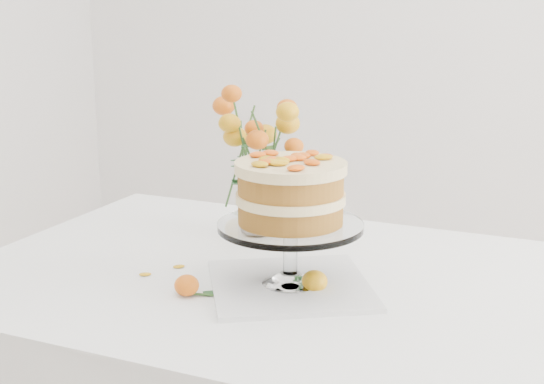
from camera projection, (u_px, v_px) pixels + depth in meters
The scene contains 11 objects.
table at pixel (299, 314), 1.59m from camera, with size 1.43×0.93×0.76m.
napkin at pixel (290, 285), 1.51m from camera, with size 0.31×0.31×0.01m, color silver.
cake_stand at pixel (291, 199), 1.47m from camera, with size 0.29×0.29×0.26m.
rose_vase at pixel (257, 144), 1.78m from camera, with size 0.27×0.27×0.39m.
loose_rose_near at pixel (315, 281), 1.49m from camera, with size 0.09×0.05×0.04m.
loose_rose_far at pixel (187, 285), 1.47m from camera, with size 0.09×0.05×0.04m.
stray_petal_a at pixel (226, 284), 1.53m from camera, with size 0.03×0.02×0.00m, color #DB9C0D.
stray_petal_b at pixel (263, 298), 1.45m from camera, with size 0.03×0.02×0.00m, color #DB9C0D.
stray_petal_c at pixel (274, 309), 1.40m from camera, with size 0.03×0.02×0.00m, color #DB9C0D.
stray_petal_d at pixel (179, 267), 1.63m from camera, with size 0.03×0.02×0.00m, color #DB9C0D.
stray_petal_e at pixel (145, 274), 1.58m from camera, with size 0.03×0.02×0.00m, color #DB9C0D.
Camera 1 is at (0.55, -1.38, 1.31)m, focal length 50.00 mm.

